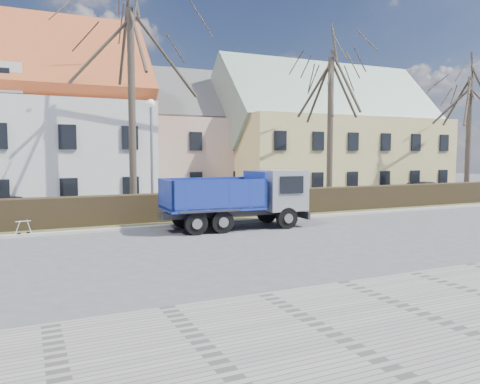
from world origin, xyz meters
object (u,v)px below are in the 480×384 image
cart_frame (17,228)px  parked_car_a (17,205)px  dump_truck (230,199)px  streetlight (152,160)px  parked_car_b (428,189)px

cart_frame → parked_car_a: size_ratio=0.23×
dump_truck → parked_car_a: size_ratio=1.89×
dump_truck → streetlight: (-2.42, 3.88, 1.65)m
parked_car_b → parked_car_a: bearing=70.1°
cart_frame → parked_car_b: parked_car_b is taller
dump_truck → parked_car_a: (-8.39, 8.12, -0.71)m
dump_truck → cart_frame: 8.50m
streetlight → parked_car_b: bearing=9.4°
cart_frame → parked_car_b: size_ratio=0.19×
dump_truck → parked_car_b: dump_truck is taller
cart_frame → parked_car_b: 28.50m
cart_frame → parked_car_a: parked_car_a is taller
streetlight → dump_truck: bearing=-58.1°
dump_truck → streetlight: size_ratio=1.10×
cart_frame → dump_truck: bearing=-10.1°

